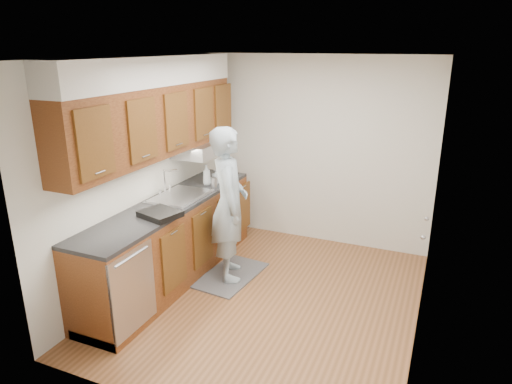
# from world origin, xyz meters

# --- Properties ---
(floor) EXTENTS (3.50, 3.50, 0.00)m
(floor) POSITION_xyz_m (0.00, 0.00, 0.00)
(floor) COLOR brown
(floor) RESTS_ON ground
(ceiling) EXTENTS (3.50, 3.50, 0.00)m
(ceiling) POSITION_xyz_m (0.00, 0.00, 2.50)
(ceiling) COLOR white
(ceiling) RESTS_ON wall_left
(wall_left) EXTENTS (0.02, 3.50, 2.50)m
(wall_left) POSITION_xyz_m (-1.50, 0.00, 1.25)
(wall_left) COLOR silver
(wall_left) RESTS_ON floor
(wall_right) EXTENTS (0.02, 3.50, 2.50)m
(wall_right) POSITION_xyz_m (1.50, 0.00, 1.25)
(wall_right) COLOR silver
(wall_right) RESTS_ON floor
(wall_back) EXTENTS (3.00, 0.02, 2.50)m
(wall_back) POSITION_xyz_m (0.00, 1.75, 1.25)
(wall_back) COLOR silver
(wall_back) RESTS_ON floor
(counter) EXTENTS (0.64, 2.80, 1.30)m
(counter) POSITION_xyz_m (-1.20, -0.00, 0.49)
(counter) COLOR brown
(counter) RESTS_ON floor
(upper_cabinets) EXTENTS (0.47, 2.80, 1.21)m
(upper_cabinets) POSITION_xyz_m (-1.33, 0.05, 1.95)
(upper_cabinets) COLOR brown
(upper_cabinets) RESTS_ON wall_left
(closet_door) EXTENTS (0.02, 1.22, 2.05)m
(closet_door) POSITION_xyz_m (1.49, 0.30, 1.02)
(closet_door) COLOR silver
(closet_door) RESTS_ON wall_right
(floor_mat) EXTENTS (0.64, 0.99, 0.02)m
(floor_mat) POSITION_xyz_m (-0.61, 0.29, 0.01)
(floor_mat) COLOR slate
(floor_mat) RESTS_ON floor
(person) EXTENTS (0.75, 0.84, 2.00)m
(person) POSITION_xyz_m (-0.61, 0.29, 1.02)
(person) COLOR #93A7B3
(person) RESTS_ON floor_mat
(soap_bottle_a) EXTENTS (0.12, 0.12, 0.26)m
(soap_bottle_a) POSITION_xyz_m (-1.15, 0.75, 1.07)
(soap_bottle_a) COLOR silver
(soap_bottle_a) RESTS_ON counter
(soap_bottle_b) EXTENTS (0.10, 0.10, 0.18)m
(soap_bottle_b) POSITION_xyz_m (-1.07, 0.86, 1.03)
(soap_bottle_b) COLOR silver
(soap_bottle_b) RESTS_ON counter
(steel_can) EXTENTS (0.08, 0.08, 0.13)m
(steel_can) POSITION_xyz_m (-0.99, 0.64, 1.01)
(steel_can) COLOR #A5A5AA
(steel_can) RESTS_ON counter
(dish_rack) EXTENTS (0.45, 0.41, 0.06)m
(dish_rack) POSITION_xyz_m (-1.04, -0.43, 0.97)
(dish_rack) COLOR black
(dish_rack) RESTS_ON counter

